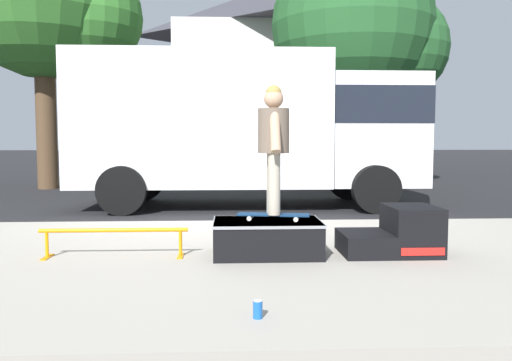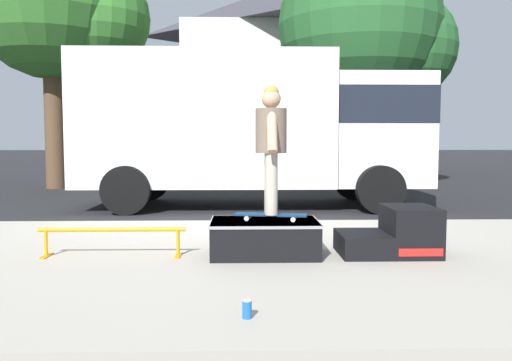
{
  "view_description": "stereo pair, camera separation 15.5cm",
  "coord_description": "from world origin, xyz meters",
  "px_view_note": "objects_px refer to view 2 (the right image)",
  "views": [
    {
      "loc": [
        0.46,
        -8.43,
        1.35
      ],
      "look_at": [
        0.78,
        -1.75,
        0.83
      ],
      "focal_mm": 36.27,
      "sensor_mm": 36.0,
      "label": 1
    },
    {
      "loc": [
        0.61,
        -8.44,
        1.35
      ],
      "look_at": [
        0.78,
        -1.75,
        0.83
      ],
      "focal_mm": 36.27,
      "sensor_mm": 36.0,
      "label": 2
    }
  ],
  "objects_px": {
    "soda_can": "(247,309)",
    "street_tree_main": "(61,2)",
    "skate_box": "(265,237)",
    "street_tree_neighbour": "(369,31)",
    "grind_rail": "(112,235)",
    "kicker_ramp": "(395,235)",
    "box_truck": "(254,124)",
    "skateboard": "(271,215)",
    "skater_kid": "(271,139)"
  },
  "relations": [
    {
      "from": "kicker_ramp",
      "to": "skateboard",
      "type": "distance_m",
      "value": 1.37
    },
    {
      "from": "soda_can",
      "to": "kicker_ramp",
      "type": "bearing_deg",
      "value": 50.85
    },
    {
      "from": "kicker_ramp",
      "to": "box_truck",
      "type": "xyz_separation_m",
      "value": [
        -1.43,
        5.14,
        1.36
      ]
    },
    {
      "from": "kicker_ramp",
      "to": "soda_can",
      "type": "distance_m",
      "value": 2.58
    },
    {
      "from": "skate_box",
      "to": "skater_kid",
      "type": "distance_m",
      "value": 1.05
    },
    {
      "from": "skate_box",
      "to": "grind_rail",
      "type": "bearing_deg",
      "value": -179.03
    },
    {
      "from": "soda_can",
      "to": "street_tree_main",
      "type": "xyz_separation_m",
      "value": [
        -5.1,
        11.38,
        5.02
      ]
    },
    {
      "from": "grind_rail",
      "to": "street_tree_main",
      "type": "height_order",
      "value": "street_tree_main"
    },
    {
      "from": "street_tree_main",
      "to": "street_tree_neighbour",
      "type": "bearing_deg",
      "value": 0.47
    },
    {
      "from": "grind_rail",
      "to": "skater_kid",
      "type": "bearing_deg",
      "value": 1.83
    },
    {
      "from": "skate_box",
      "to": "box_truck",
      "type": "height_order",
      "value": "box_truck"
    },
    {
      "from": "skateboard",
      "to": "street_tree_neighbour",
      "type": "bearing_deg",
      "value": 70.66
    },
    {
      "from": "box_truck",
      "to": "street_tree_main",
      "type": "bearing_deg",
      "value": 141.32
    },
    {
      "from": "grind_rail",
      "to": "street_tree_main",
      "type": "distance_m",
      "value": 11.21
    },
    {
      "from": "kicker_ramp",
      "to": "street_tree_neighbour",
      "type": "relative_size",
      "value": 0.15
    },
    {
      "from": "skate_box",
      "to": "skateboard",
      "type": "relative_size",
      "value": 1.44
    },
    {
      "from": "soda_can",
      "to": "street_tree_neighbour",
      "type": "xyz_separation_m",
      "value": [
        3.58,
        11.45,
        4.29
      ]
    },
    {
      "from": "grind_rail",
      "to": "skateboard",
      "type": "distance_m",
      "value": 1.71
    },
    {
      "from": "skater_kid",
      "to": "street_tree_main",
      "type": "xyz_separation_m",
      "value": [
        -5.37,
        9.35,
        3.83
      ]
    },
    {
      "from": "grind_rail",
      "to": "skater_kid",
      "type": "relative_size",
      "value": 1.13
    },
    {
      "from": "skate_box",
      "to": "soda_can",
      "type": "relative_size",
      "value": 9.18
    },
    {
      "from": "grind_rail",
      "to": "street_tree_neighbour",
      "type": "xyz_separation_m",
      "value": [
        5.0,
        9.48,
        4.12
      ]
    },
    {
      "from": "skateboard",
      "to": "street_tree_main",
      "type": "xyz_separation_m",
      "value": [
        -5.37,
        9.35,
        4.66
      ]
    },
    {
      "from": "kicker_ramp",
      "to": "skateboard",
      "type": "height_order",
      "value": "kicker_ramp"
    },
    {
      "from": "skateboard",
      "to": "street_tree_neighbour",
      "type": "relative_size",
      "value": 0.12
    },
    {
      "from": "kicker_ramp",
      "to": "soda_can",
      "type": "relative_size",
      "value": 8.22
    },
    {
      "from": "soda_can",
      "to": "street_tree_main",
      "type": "bearing_deg",
      "value": 114.14
    },
    {
      "from": "skate_box",
      "to": "box_truck",
      "type": "distance_m",
      "value": 5.32
    },
    {
      "from": "box_truck",
      "to": "kicker_ramp",
      "type": "bearing_deg",
      "value": -74.49
    },
    {
      "from": "skater_kid",
      "to": "street_tree_main",
      "type": "height_order",
      "value": "street_tree_main"
    },
    {
      "from": "soda_can",
      "to": "street_tree_main",
      "type": "relative_size",
      "value": 0.02
    },
    {
      "from": "skate_box",
      "to": "kicker_ramp",
      "type": "relative_size",
      "value": 1.12
    },
    {
      "from": "soda_can",
      "to": "grind_rail",
      "type": "bearing_deg",
      "value": 125.82
    },
    {
      "from": "skate_box",
      "to": "kicker_ramp",
      "type": "bearing_deg",
      "value": -0.02
    },
    {
      "from": "skate_box",
      "to": "skater_kid",
      "type": "bearing_deg",
      "value": 20.96
    },
    {
      "from": "skate_box",
      "to": "street_tree_neighbour",
      "type": "relative_size",
      "value": 0.17
    },
    {
      "from": "grind_rail",
      "to": "skateboard",
      "type": "relative_size",
      "value": 1.94
    },
    {
      "from": "skate_box",
      "to": "box_truck",
      "type": "xyz_separation_m",
      "value": [
        -0.01,
        5.14,
        1.38
      ]
    },
    {
      "from": "street_tree_main",
      "to": "street_tree_neighbour",
      "type": "distance_m",
      "value": 8.71
    },
    {
      "from": "grind_rail",
      "to": "street_tree_neighbour",
      "type": "distance_m",
      "value": 11.48
    },
    {
      "from": "kicker_ramp",
      "to": "box_truck",
      "type": "relative_size",
      "value": 0.15
    },
    {
      "from": "street_tree_neighbour",
      "to": "skateboard",
      "type": "bearing_deg",
      "value": -109.34
    },
    {
      "from": "skater_kid",
      "to": "soda_can",
      "type": "bearing_deg",
      "value": -97.7
    },
    {
      "from": "soda_can",
      "to": "skater_kid",
      "type": "bearing_deg",
      "value": 82.3
    },
    {
      "from": "soda_can",
      "to": "box_truck",
      "type": "xyz_separation_m",
      "value": [
        0.2,
        7.14,
        1.52
      ]
    },
    {
      "from": "skateboard",
      "to": "soda_can",
      "type": "height_order",
      "value": "skateboard"
    },
    {
      "from": "grind_rail",
      "to": "skateboard",
      "type": "height_order",
      "value": "skateboard"
    },
    {
      "from": "kicker_ramp",
      "to": "skateboard",
      "type": "bearing_deg",
      "value": 178.86
    },
    {
      "from": "kicker_ramp",
      "to": "street_tree_main",
      "type": "bearing_deg",
      "value": 125.62
    },
    {
      "from": "street_tree_main",
      "to": "kicker_ramp",
      "type": "bearing_deg",
      "value": -54.38
    }
  ]
}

